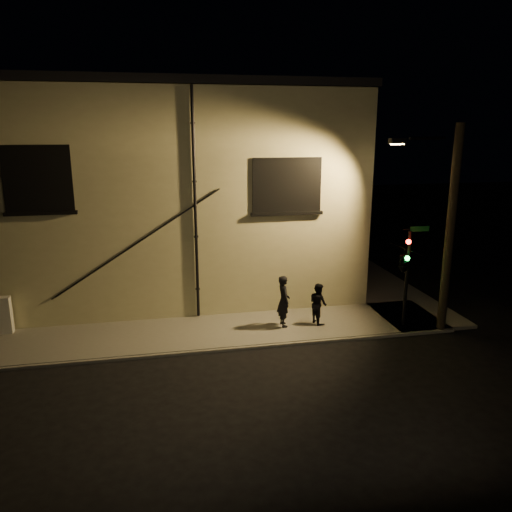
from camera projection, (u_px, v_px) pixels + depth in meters
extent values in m
plane|color=black|center=(261.00, 347.00, 16.47)|extent=(90.00, 90.00, 0.00)
cube|color=#64645A|center=(168.00, 335.00, 17.30)|extent=(20.00, 3.00, 0.12)
cube|color=#64645A|center=(353.00, 270.00, 25.31)|extent=(3.00, 16.00, 0.12)
cube|color=#C4C08D|center=(159.00, 189.00, 23.38)|extent=(16.00, 12.00, 8.50)
cube|color=black|center=(154.00, 91.00, 22.29)|extent=(16.20, 12.20, 0.30)
cube|color=black|center=(38.00, 179.00, 16.61)|extent=(2.20, 0.10, 2.20)
cube|color=#A5B28C|center=(38.00, 178.00, 16.63)|extent=(1.98, 0.05, 1.98)
cube|color=black|center=(287.00, 185.00, 18.37)|extent=(2.60, 0.10, 2.00)
cube|color=#A5B28C|center=(287.00, 185.00, 18.39)|extent=(2.38, 0.05, 1.78)
cylinder|color=black|center=(195.00, 207.00, 17.83)|extent=(0.11, 0.11, 8.30)
cylinder|color=black|center=(134.00, 245.00, 17.76)|extent=(5.96, 0.04, 3.75)
cylinder|color=black|center=(138.00, 243.00, 17.77)|extent=(5.96, 0.04, 3.75)
imported|color=black|center=(284.00, 301.00, 17.76)|extent=(0.46, 0.69, 1.87)
imported|color=black|center=(318.00, 303.00, 18.07)|extent=(0.74, 0.85, 1.50)
cylinder|color=black|center=(407.00, 279.00, 17.64)|extent=(0.12, 0.12, 3.47)
imported|color=black|center=(404.00, 260.00, 17.30)|extent=(0.64, 2.12, 0.84)
sphere|color=#FF140C|center=(409.00, 242.00, 16.97)|extent=(0.17, 0.17, 0.17)
sphere|color=#14FF3F|center=(407.00, 258.00, 17.11)|extent=(0.17, 0.17, 0.17)
cube|color=#0C4C1E|center=(420.00, 229.00, 17.27)|extent=(0.70, 0.03, 0.18)
cylinder|color=black|center=(450.00, 232.00, 16.92)|extent=(0.30, 0.30, 7.21)
cylinder|color=black|center=(428.00, 138.00, 16.52)|extent=(1.83, 1.00, 0.10)
cube|color=black|center=(397.00, 141.00, 16.91)|extent=(0.55, 0.28, 0.18)
cube|color=#FFC672|center=(397.00, 144.00, 16.94)|extent=(0.42, 0.20, 0.04)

